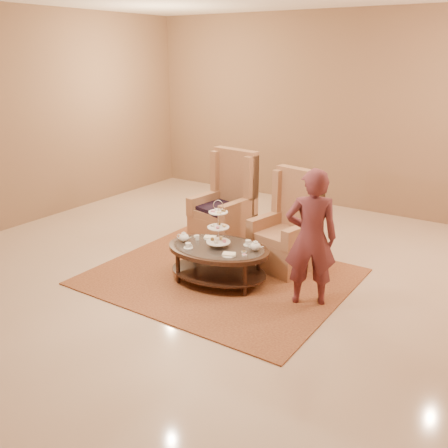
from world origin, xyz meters
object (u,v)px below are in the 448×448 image
Objects in this scene: armchair_right at (289,236)px; person at (311,238)px; tea_table at (218,253)px; armchair_left at (226,212)px.

armchair_right is 1.12m from person.
person is at bearing -38.99° from armchair_right.
person is at bearing -3.69° from tea_table.
armchair_right is at bearing -79.52° from person.
armchair_right reaches higher than tea_table.
armchair_left is at bearing 176.71° from armchair_right.
tea_table is at bearing -22.67° from person.
armchair_left is (-0.72, 1.27, 0.08)m from tea_table.
armchair_right is at bearing 52.35° from tea_table.
armchair_left reaches higher than tea_table.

